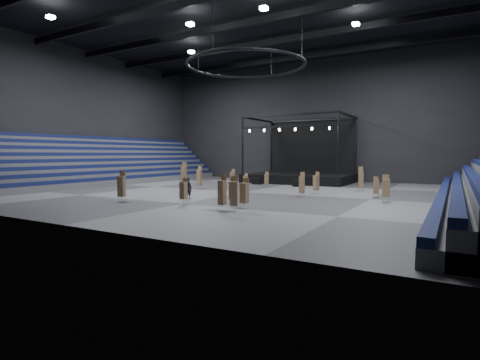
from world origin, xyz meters
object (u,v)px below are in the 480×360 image
Objects in this scene: chair_stack_1 at (244,192)px; flight_case_left at (257,181)px; chair_stack_9 at (386,187)px; chair_stack_10 at (199,177)px; chair_stack_7 at (232,190)px; chair_stack_6 at (122,186)px; flight_case_right at (297,184)px; chair_stack_2 at (222,192)px; chair_stack_12 at (267,179)px; chair_stack_5 at (246,180)px; chair_stack_11 at (233,177)px; chair_stack_8 at (184,176)px; chair_stack_3 at (302,184)px; chair_stack_4 at (184,190)px; chair_stack_13 at (234,193)px; chair_stack_14 at (316,182)px; flight_case_mid at (299,183)px; chair_stack_15 at (376,187)px; stage at (302,172)px; crew_member at (224,188)px; man_center at (188,188)px; chair_stack_0 at (361,179)px.

flight_case_left is at bearing 116.91° from chair_stack_1.
chair_stack_9 reaches higher than chair_stack_1.
chair_stack_10 is (-3.02, -8.56, 0.91)m from flight_case_left.
chair_stack_7 is at bearing -52.49° from chair_stack_10.
chair_stack_6 is 9.36m from chair_stack_7.
chair_stack_2 reaches higher than flight_case_right.
chair_stack_12 is at bearing 58.50° from chair_stack_6.
chair_stack_5 is at bearing 99.34° from chair_stack_7.
chair_stack_1 reaches higher than chair_stack_11.
chair_stack_7 is at bearing -54.54° from chair_stack_8.
chair_stack_4 is (-6.42, -9.30, -0.08)m from chair_stack_3.
chair_stack_6 is at bearing -108.09° from chair_stack_12.
chair_stack_6 is at bearing 160.64° from chair_stack_13.
chair_stack_13 is (-8.24, -10.54, 0.07)m from chair_stack_9.
chair_stack_7 is at bearing -115.21° from chair_stack_3.
chair_stack_3 reaches higher than flight_case_left.
chair_stack_9 is 1.03× the size of chair_stack_14.
chair_stack_15 reaches higher than flight_case_mid.
chair_stack_1 is 5.46m from chair_stack_4.
flight_case_left is 0.68× the size of chair_stack_12.
stage is 8.75× the size of crew_member.
flight_case_right is 14.10m from chair_stack_8.
flight_case_mid is 0.75× the size of chair_stack_5.
flight_case_mid is 16.93m from man_center.
chair_stack_6 is at bearing -91.18° from chair_stack_11.
chair_stack_3 is at bearing 82.14° from chair_stack_2.
flight_case_mid is 12.06m from chair_stack_10.
chair_stack_3 is (4.51, -10.28, 0.85)m from flight_case_right.
chair_stack_1 is 18.36m from chair_stack_11.
chair_stack_9 is at bearing -41.47° from flight_case_mid.
chair_stack_1 is (3.55, -19.41, 0.85)m from flight_case_right.
chair_stack_13 is at bearing -122.03° from crew_member.
chair_stack_14 reaches higher than flight_case_mid.
chair_stack_11 is at bearing 121.92° from chair_stack_2.
chair_stack_8 reaches higher than chair_stack_5.
chair_stack_6 reaches higher than chair_stack_2.
crew_member is at bearing 87.73° from chair_stack_4.
chair_stack_4 is (3.77, -19.96, 0.69)m from flight_case_left.
chair_stack_3 is at bearing -39.24° from crew_member.
stage is 6.27× the size of chair_stack_1.
chair_stack_12 is 0.73× the size of chair_stack_13.
chair_stack_0 is 15.22m from crew_member.
chair_stack_9 is at bearing -2.91° from chair_stack_3.
chair_stack_0 is 16.66m from chair_stack_7.
chair_stack_15 is (2.45, -5.08, -0.33)m from chair_stack_0.
chair_stack_7 is at bearing 112.68° from chair_stack_2.
chair_stack_6 is (-10.90, -1.56, 0.14)m from chair_stack_1.
chair_stack_1 is at bearing -52.04° from chair_stack_10.
chair_stack_12 is 0.95× the size of chair_stack_15.
chair_stack_3 reaches higher than chair_stack_7.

